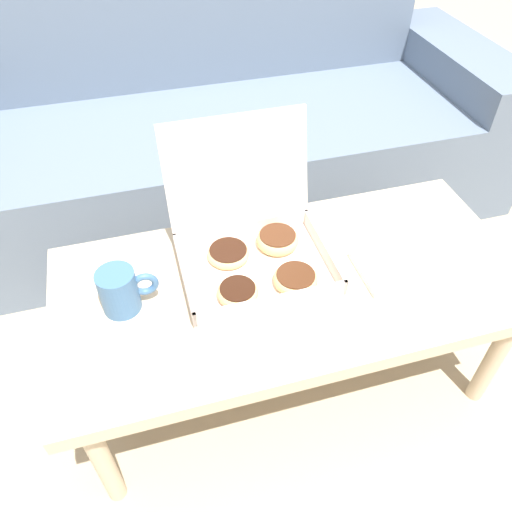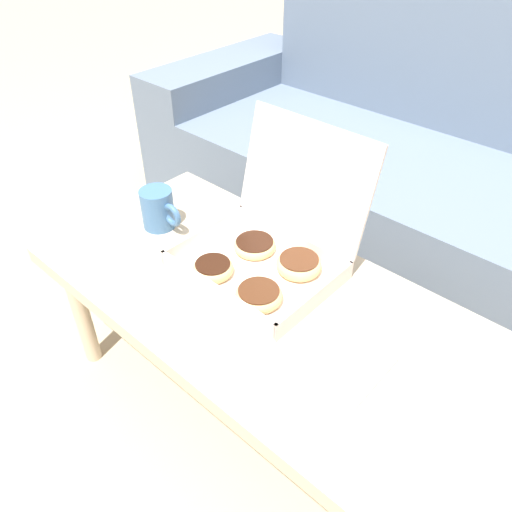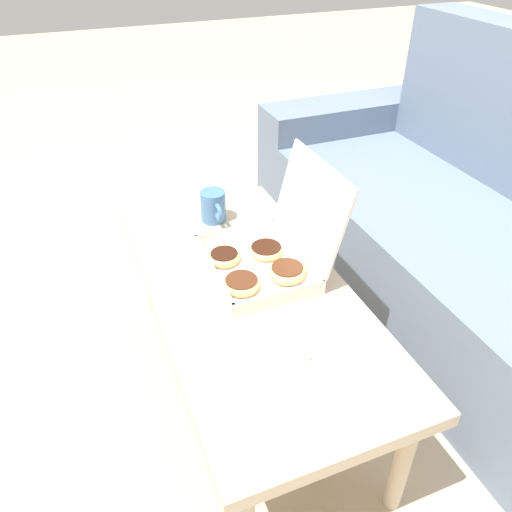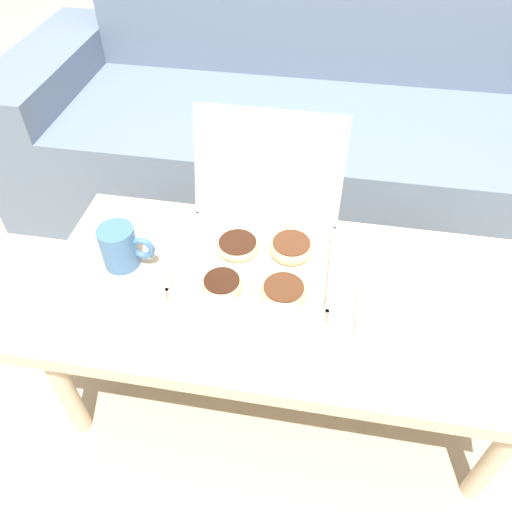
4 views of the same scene
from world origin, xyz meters
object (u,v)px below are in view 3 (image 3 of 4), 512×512
(coffee_table, at_px, (249,300))
(couch, at_px, (498,249))
(coffee_mug, at_px, (214,207))
(pastry_box, at_px, (268,254))

(coffee_table, bearing_deg, couch, 90.00)
(couch, relative_size, coffee_mug, 16.82)
(coffee_table, relative_size, pastry_box, 3.18)
(coffee_mug, bearing_deg, coffee_table, -3.24)
(couch, xyz_separation_m, pastry_box, (-0.07, -0.85, 0.15))
(coffee_mug, bearing_deg, couch, 66.82)
(couch, height_order, coffee_mug, couch)
(pastry_box, bearing_deg, couch, 85.51)
(couch, bearing_deg, pastry_box, -94.49)
(coffee_table, relative_size, coffee_mug, 8.57)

